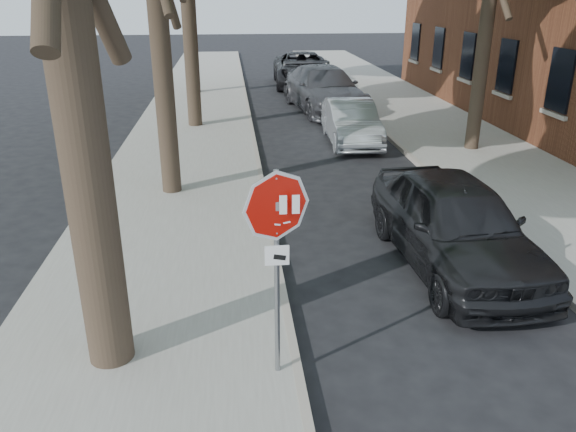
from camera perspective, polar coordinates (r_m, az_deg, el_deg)
name	(u,v)px	position (r m, az deg, el deg)	size (l,w,h in m)	color
ground	(333,374)	(7.40, 4.57, -15.69)	(120.00, 120.00, 0.00)	black
sidewalk_left	(189,140)	(18.35, -9.99, 7.57)	(4.00, 55.00, 0.12)	gray
sidewalk_right	(447,134)	(19.65, 15.81, 8.03)	(4.00, 55.00, 0.12)	gray
curb_left	(254,139)	(18.31, -3.52, 7.85)	(0.12, 55.00, 0.13)	#9E9384
curb_right	(387,135)	(19.00, 9.98, 8.08)	(0.12, 55.00, 0.13)	#9E9384
stop_sign	(277,237)	(6.29, -1.15, -2.10)	(0.76, 0.34, 2.61)	gray
car_a	(455,223)	(10.04, 16.60, -0.73)	(1.88, 4.68, 1.60)	black
car_b	(351,122)	(17.95, 6.43, 9.43)	(1.41, 4.03, 1.33)	#ADB2B5
car_c	(324,89)	(22.99, 3.69, 12.74)	(2.39, 5.88, 1.71)	#414146
car_d	(302,70)	(29.06, 1.47, 14.65)	(2.74, 5.95, 1.65)	black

